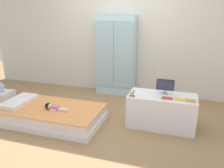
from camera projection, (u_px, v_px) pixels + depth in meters
ground_plane at (99, 124)px, 3.56m from camera, size 10.00×10.00×0.02m
back_wall at (125, 29)px, 4.57m from camera, size 6.40×0.05×2.70m
bed at (52, 115)px, 3.57m from camera, size 1.59×0.86×0.25m
pillow at (19, 101)px, 3.69m from camera, size 0.32×0.62×0.07m
doll at (52, 107)px, 3.44m from camera, size 0.39×0.13×0.10m
nightstand at (4, 101)px, 3.97m from camera, size 0.30×0.30×0.35m
table_lamp at (1, 85)px, 3.88m from camera, size 0.10×0.10×0.18m
wardrobe at (116, 56)px, 4.61m from camera, size 0.80×0.30×1.62m
tv_stand at (161, 111)px, 3.40m from camera, size 0.99×0.49×0.50m
tv_monitor at (165, 86)px, 3.36m from camera, size 0.26×0.10×0.22m
rocking_horse_toy at (132, 93)px, 3.28m from camera, size 0.09×0.04×0.11m
book_red at (167, 98)px, 3.21m from camera, size 0.15×0.10×0.01m
book_yellow at (179, 99)px, 3.16m from camera, size 0.14×0.09×0.01m
book_orange at (191, 101)px, 3.11m from camera, size 0.13×0.10×0.02m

